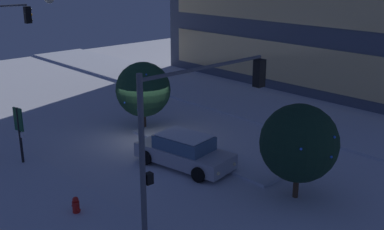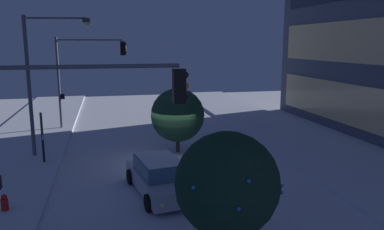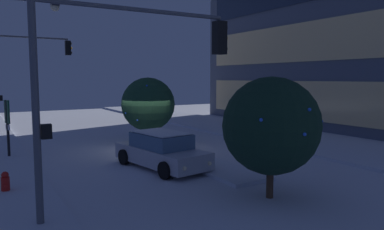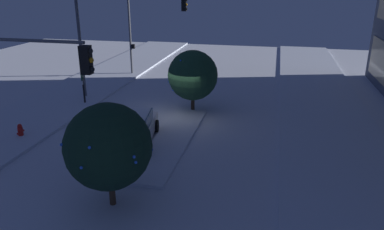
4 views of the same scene
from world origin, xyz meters
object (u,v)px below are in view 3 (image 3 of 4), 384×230
(fire_hydrant, at_px, (5,184))
(parking_info_sign, at_px, (7,122))
(traffic_light_corner_near_right, at_px, (126,66))
(decorated_tree_left_of_median, at_px, (148,104))
(decorated_tree_median, at_px, (271,126))
(street_lamp_arched, at_px, (8,51))
(traffic_light_corner_near_left, at_px, (26,66))
(car_near, at_px, (161,151))

(fire_hydrant, bearing_deg, parking_info_sign, 174.66)
(traffic_light_corner_near_right, height_order, parking_info_sign, traffic_light_corner_near_right)
(decorated_tree_left_of_median, bearing_deg, traffic_light_corner_near_right, -27.13)
(decorated_tree_median, relative_size, decorated_tree_left_of_median, 1.01)
(street_lamp_arched, xyz_separation_m, decorated_tree_median, (11.42, 6.21, -2.73))
(decorated_tree_median, bearing_deg, traffic_light_corner_near_right, -105.18)
(traffic_light_corner_near_left, relative_size, decorated_tree_left_of_median, 1.77)
(street_lamp_arched, bearing_deg, car_near, -43.09)
(car_near, bearing_deg, parking_info_sign, -143.13)
(street_lamp_arched, bearing_deg, fire_hydrant, -88.18)
(traffic_light_corner_near_left, relative_size, fire_hydrant, 8.77)
(decorated_tree_left_of_median, bearing_deg, decorated_tree_median, -3.20)
(car_near, xyz_separation_m, decorated_tree_median, (5.14, 1.21, 1.54))
(decorated_tree_left_of_median, bearing_deg, car_near, -18.67)
(traffic_light_corner_near_left, xyz_separation_m, decorated_tree_median, (18.45, 4.65, -2.27))
(fire_hydrant, height_order, decorated_tree_median, decorated_tree_median)
(traffic_light_corner_near_right, relative_size, street_lamp_arched, 0.76)
(car_near, height_order, decorated_tree_median, decorated_tree_median)
(fire_hydrant, xyz_separation_m, decorated_tree_median, (4.51, 7.01, 1.89))
(fire_hydrant, distance_m, decorated_tree_median, 8.54)
(traffic_light_corner_near_right, bearing_deg, traffic_light_corner_near_left, 91.52)
(car_near, distance_m, decorated_tree_median, 5.50)
(traffic_light_corner_near_left, xyz_separation_m, decorated_tree_left_of_median, (8.00, 5.23, -2.28))
(parking_info_sign, bearing_deg, traffic_light_corner_near_right, -89.54)
(traffic_light_corner_near_left, height_order, decorated_tree_left_of_median, traffic_light_corner_near_left)
(street_lamp_arched, bearing_deg, parking_info_sign, -93.75)
(fire_hydrant, xyz_separation_m, parking_info_sign, (-5.68, 0.53, 1.36))
(traffic_light_corner_near_left, distance_m, fire_hydrant, 14.74)
(decorated_tree_median, distance_m, decorated_tree_left_of_median, 10.47)
(traffic_light_corner_near_left, distance_m, decorated_tree_median, 19.16)
(traffic_light_corner_near_right, distance_m, parking_info_sign, 9.62)
(decorated_tree_median, bearing_deg, decorated_tree_left_of_median, 176.80)
(decorated_tree_median, bearing_deg, traffic_light_corner_near_left, -165.86)
(traffic_light_corner_near_right, relative_size, parking_info_sign, 2.12)
(car_near, xyz_separation_m, decorated_tree_left_of_median, (-5.31, 1.79, 1.53))
(fire_hydrant, xyz_separation_m, decorated_tree_left_of_median, (-5.94, 7.59, 1.88))
(parking_info_sign, height_order, decorated_tree_median, decorated_tree_median)
(street_lamp_arched, bearing_deg, decorated_tree_left_of_median, 0.27)
(street_lamp_arched, height_order, fire_hydrant, street_lamp_arched)
(car_near, bearing_deg, decorated_tree_median, 3.93)
(traffic_light_corner_near_left, distance_m, decorated_tree_left_of_median, 9.83)
(car_near, xyz_separation_m, traffic_light_corner_near_left, (-13.31, -3.44, 3.81))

